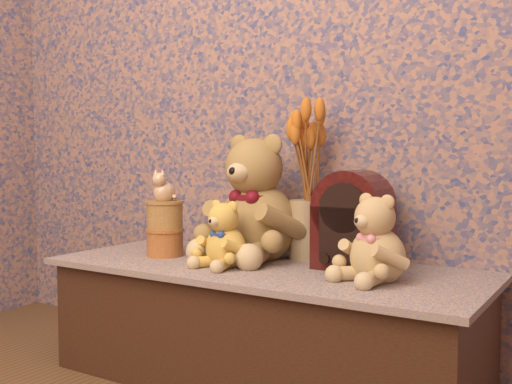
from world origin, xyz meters
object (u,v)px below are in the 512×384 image
Objects in this scene: teddy_medium at (226,231)px; cat_figurine at (164,185)px; cathedral_radio at (354,219)px; ceramic_vase at (307,230)px; teddy_large at (258,192)px; teddy_small at (378,234)px; biscuit_tin_lower at (165,243)px.

cat_figurine reaches higher than teddy_medium.
ceramic_vase is at bearing 159.80° from cathedral_radio.
teddy_medium is at bearing -85.75° from teddy_large.
teddy_small reaches higher than biscuit_tin_lower.
biscuit_tin_lower is (-0.30, -0.14, -0.18)m from teddy_large.
teddy_large reaches higher than teddy_small.
teddy_large is 3.56× the size of biscuit_tin_lower.
teddy_large reaches higher than biscuit_tin_lower.
cat_figurine is at bearing -155.51° from ceramic_vase.
teddy_medium is (-0.00, -0.19, -0.11)m from teddy_large.
teddy_small is at bearing -11.64° from teddy_large.
cathedral_radio is at bearing 3.14° from teddy_large.
cat_figurine reaches higher than ceramic_vase.
cathedral_radio reaches higher than ceramic_vase.
teddy_large reaches higher than cat_figurine.
teddy_large is at bearing 98.47° from teddy_medium.
teddy_large is at bearing 23.25° from cat_figurine.
cathedral_radio reaches higher than biscuit_tin_lower.
cat_figurine is (-0.46, -0.21, 0.15)m from ceramic_vase.
biscuit_tin_lower is (-0.46, -0.21, -0.05)m from ceramic_vase.
ceramic_vase is 0.50m from biscuit_tin_lower.
teddy_small is at bearing -31.84° from ceramic_vase.
ceramic_vase is at bearing 172.69° from teddy_small.
cat_figurine is at bearing -155.30° from teddy_small.
teddy_small is at bearing -46.12° from cathedral_radio.
teddy_medium is at bearing -11.78° from cat_figurine.
teddy_small reaches higher than ceramic_vase.
ceramic_vase reaches higher than biscuit_tin_lower.
cathedral_radio is 0.68m from biscuit_tin_lower.
teddy_medium reaches higher than ceramic_vase.
teddy_small is at bearing 0.17° from biscuit_tin_lower.
teddy_medium is 1.98× the size of cat_figurine.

